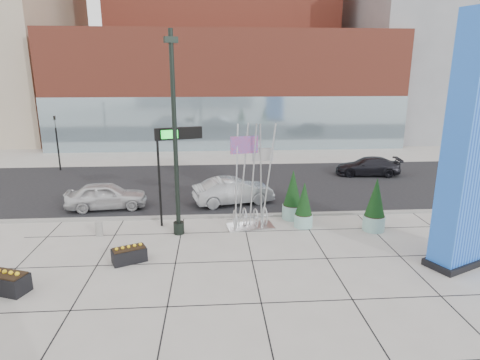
{
  "coord_description": "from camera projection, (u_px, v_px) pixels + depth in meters",
  "views": [
    {
      "loc": [
        -0.47,
        -15.33,
        7.19
      ],
      "look_at": [
        0.73,
        2.0,
        2.5
      ],
      "focal_mm": 30.0,
      "sensor_mm": 36.0,
      "label": 1
    }
  ],
  "objects": [
    {
      "name": "blue_pylon",
      "position": [
        476.0,
        150.0,
        14.44
      ],
      "size": [
        3.03,
        2.28,
        9.24
      ],
      "rotation": [
        0.0,
        0.0,
        0.43
      ],
      "color": "#0C36B8",
      "rests_on": "ground"
    },
    {
      "name": "car_silver_mid",
      "position": [
        233.0,
        191.0,
        22.45
      ],
      "size": [
        4.7,
        2.57,
        1.47
      ],
      "primitive_type": "imported",
      "rotation": [
        0.0,
        0.0,
        1.81
      ],
      "color": "#9CA0A4",
      "rests_on": "ground"
    },
    {
      "name": "tower_podium",
      "position": [
        226.0,
        89.0,
        41.31
      ],
      "size": [
        34.0,
        10.0,
        11.0
      ],
      "primitive_type": "cube",
      "color": "#9A3E2C",
      "rests_on": "ground"
    },
    {
      "name": "box_planter_north",
      "position": [
        129.0,
        254.0,
        15.62
      ],
      "size": [
        1.43,
        1.12,
        0.71
      ],
      "rotation": [
        0.0,
        0.0,
        0.43
      ],
      "color": "black",
      "rests_on": "ground"
    },
    {
      "name": "round_planter_west",
      "position": [
        304.0,
        206.0,
        19.02
      ],
      "size": [
        0.88,
        0.88,
        2.2
      ],
      "color": "#93C6BD",
      "rests_on": "ground"
    },
    {
      "name": "traffic_signal",
      "position": [
        57.0,
        140.0,
        29.72
      ],
      "size": [
        0.15,
        0.18,
        4.1
      ],
      "color": "black",
      "rests_on": "ground"
    },
    {
      "name": "lamp_post",
      "position": [
        176.0,
        156.0,
        17.5
      ],
      "size": [
        0.61,
        0.49,
        8.9
      ],
      "rotation": [
        0.0,
        0.0,
        0.37
      ],
      "color": "black",
      "rests_on": "ground"
    },
    {
      "name": "street_asphalt",
      "position": [
        221.0,
        185.0,
        26.3
      ],
      "size": [
        80.0,
        12.0,
        0.02
      ],
      "primitive_type": "cube",
      "color": "black",
      "rests_on": "ground"
    },
    {
      "name": "car_dark_east",
      "position": [
        368.0,
        166.0,
        28.71
      ],
      "size": [
        4.65,
        2.34,
        1.3
      ],
      "primitive_type": "imported",
      "rotation": [
        0.0,
        0.0,
        -1.69
      ],
      "color": "black",
      "rests_on": "ground"
    },
    {
      "name": "box_planter_south",
      "position": [
        6.0,
        281.0,
        13.49
      ],
      "size": [
        1.63,
        1.2,
        0.81
      ],
      "rotation": [
        0.0,
        0.0,
        -0.36
      ],
      "color": "black",
      "rests_on": "ground"
    },
    {
      "name": "tower_glass_front",
      "position": [
        228.0,
        124.0,
        37.47
      ],
      "size": [
        34.0,
        0.6,
        5.0
      ],
      "primitive_type": "cube",
      "color": "#8CA5B2",
      "rests_on": "ground"
    },
    {
      "name": "round_planter_mid",
      "position": [
        293.0,
        196.0,
        20.06
      ],
      "size": [
        1.01,
        1.01,
        2.52
      ],
      "color": "#93C6BD",
      "rests_on": "ground"
    },
    {
      "name": "curb_edge",
      "position": [
        223.0,
        216.0,
        20.51
      ],
      "size": [
        80.0,
        0.3,
        0.12
      ],
      "primitive_type": "cube",
      "color": "gray",
      "rests_on": "ground"
    },
    {
      "name": "concrete_bollard",
      "position": [
        99.0,
        229.0,
        18.13
      ],
      "size": [
        0.34,
        0.34,
        0.66
      ],
      "primitive_type": "cylinder",
      "color": "gray",
      "rests_on": "ground"
    },
    {
      "name": "round_planter_east",
      "position": [
        375.0,
        206.0,
        18.56
      ],
      "size": [
        1.01,
        1.01,
        2.53
      ],
      "color": "#93C6BD",
      "rests_on": "ground"
    },
    {
      "name": "ground",
      "position": [
        226.0,
        251.0,
        16.67
      ],
      "size": [
        160.0,
        160.0,
        0.0
      ],
      "primitive_type": "plane",
      "color": "#9E9991",
      "rests_on": "ground"
    },
    {
      "name": "car_white_west",
      "position": [
        107.0,
        196.0,
        21.65
      ],
      "size": [
        4.38,
        2.13,
        1.44
      ],
      "primitive_type": "imported",
      "rotation": [
        0.0,
        0.0,
        1.68
      ],
      "color": "silver",
      "rests_on": "ground"
    },
    {
      "name": "building_grey_parking",
      "position": [
        437.0,
        56.0,
        46.88
      ],
      "size": [
        20.0,
        18.0,
        18.0
      ],
      "primitive_type": "cube",
      "color": "slate",
      "rests_on": "ground"
    },
    {
      "name": "overhead_street_sign",
      "position": [
        175.0,
        143.0,
        18.4
      ],
      "size": [
        2.18,
        0.81,
        4.71
      ],
      "rotation": [
        0.0,
        0.0,
        0.28
      ],
      "color": "black",
      "rests_on": "ground"
    },
    {
      "name": "public_art_sculpture",
      "position": [
        251.0,
        201.0,
        18.92
      ],
      "size": [
        2.31,
        1.36,
        4.99
      ],
      "rotation": [
        0.0,
        0.0,
        0.12
      ],
      "color": "silver",
      "rests_on": "ground"
    }
  ]
}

